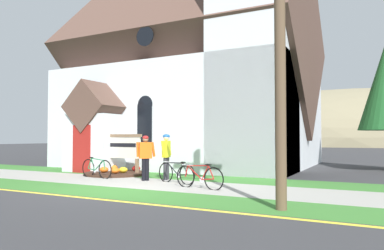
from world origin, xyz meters
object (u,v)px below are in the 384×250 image
object	(u,v)px
bicycle_yellow	(176,173)
bicycle_black	(199,177)
cyclist_in_green_jersey	(145,155)
bicycle_green	(96,168)
utility_pole	(275,17)
cyclist_in_white_jersey	(166,153)
church_sign	(123,148)

from	to	relation	value
bicycle_yellow	bicycle_black	bearing A→B (deg)	-32.66
bicycle_black	cyclist_in_green_jersey	size ratio (longest dim) A/B	1.08
bicycle_green	bicycle_black	world-z (taller)	bicycle_green
bicycle_black	utility_pole	xyz separation A→B (m)	(2.86, -2.09, 3.85)
bicycle_yellow	cyclist_in_white_jersey	distance (m)	1.23
bicycle_yellow	cyclist_in_green_jersey	xyz separation A→B (m)	(-1.33, 0.10, 0.58)
church_sign	bicycle_green	xyz separation A→B (m)	(0.10, -1.72, -0.75)
cyclist_in_green_jersey	church_sign	bearing A→B (deg)	144.90
church_sign	cyclist_in_green_jersey	world-z (taller)	church_sign
bicycle_yellow	cyclist_in_green_jersey	distance (m)	1.46
cyclist_in_white_jersey	utility_pole	bearing A→B (deg)	-35.97
bicycle_yellow	cyclist_in_green_jersey	bearing A→B (deg)	175.61
bicycle_yellow	cyclist_in_white_jersey	xyz separation A→B (m)	(-0.81, 0.68, 0.62)
bicycle_green	bicycle_yellow	distance (m)	3.52
cyclist_in_green_jersey	utility_pole	world-z (taller)	utility_pole
bicycle_green	cyclist_in_green_jersey	bearing A→B (deg)	3.03
bicycle_green	cyclist_in_white_jersey	xyz separation A→B (m)	(2.71, 0.70, 0.61)
utility_pole	bicycle_black	bearing A→B (deg)	143.87
bicycle_black	cyclist_in_green_jersey	bearing A→B (deg)	160.60
bicycle_black	cyclist_in_white_jersey	size ratio (longest dim) A/B	1.04
bicycle_green	cyclist_in_white_jersey	bearing A→B (deg)	14.43
church_sign	utility_pole	bearing A→B (deg)	-30.75
cyclist_in_green_jersey	cyclist_in_white_jersey	distance (m)	0.78
bicycle_green	utility_pole	xyz separation A→B (m)	(7.65, -2.89, 3.84)
church_sign	cyclist_in_white_jersey	xyz separation A→B (m)	(2.81, -1.02, -0.14)
bicycle_green	cyclist_in_white_jersey	distance (m)	2.86
bicycle_black	cyclist_in_white_jersey	distance (m)	2.64
bicycle_yellow	cyclist_in_green_jersey	size ratio (longest dim) A/B	1.03
bicycle_black	cyclist_in_white_jersey	xyz separation A→B (m)	(-2.08, 1.50, 0.62)
church_sign	bicycle_black	bearing A→B (deg)	-27.29
cyclist_in_white_jersey	bicycle_black	bearing A→B (deg)	-35.74
church_sign	bicycle_yellow	distance (m)	4.07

